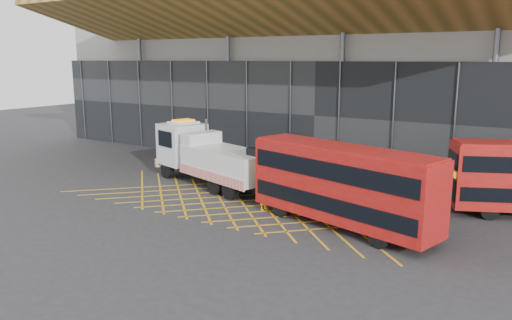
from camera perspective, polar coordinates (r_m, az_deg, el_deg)
The scene contains 6 objects.
ground_plane at distance 30.12m, azimuth -6.38°, elevation -4.35°, with size 120.00×120.00×0.00m, color #2A2A2C.
road_markings at distance 28.73m, azimuth -2.62°, elevation -5.06°, with size 21.56×7.16×0.01m.
construction_building at distance 44.08m, azimuth 10.84°, elevation 12.34°, with size 55.00×23.97×18.00m.
recovery_truck at distance 32.82m, azimuth -5.39°, elevation 0.41°, with size 11.73×5.68×4.12m.
bus_towed at distance 24.66m, azimuth 9.78°, elevation -2.59°, with size 10.23×4.83×4.07m.
worker at distance 27.49m, azimuth 0.91°, elevation -4.09°, with size 0.59×0.38×1.61m, color yellow.
Camera 1 is at (18.17, -22.57, 8.21)m, focal length 35.00 mm.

